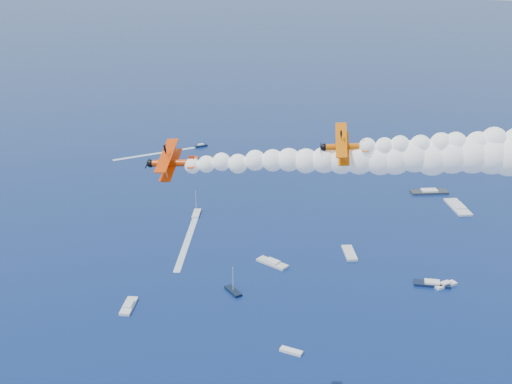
% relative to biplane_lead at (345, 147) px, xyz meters
% --- Properties ---
extents(biplane_lead, '(9.36, 10.85, 7.96)m').
position_rel_biplane_lead_xyz_m(biplane_lead, '(0.00, 0.00, 0.00)').
color(biplane_lead, '#D55B04').
extents(biplane_trail, '(10.16, 11.92, 8.41)m').
position_rel_biplane_lead_xyz_m(biplane_trail, '(-25.82, -6.36, -4.16)').
color(biplane_trail, '#E03804').
extents(smoke_trail_trail, '(70.76, 39.73, 12.10)m').
position_rel_biplane_lead_xyz_m(smoke_trail_trail, '(7.20, 2.55, -1.52)').
color(smoke_trail_trail, white).
extents(spectator_boats, '(211.79, 177.65, 0.70)m').
position_rel_biplane_lead_xyz_m(spectator_boats, '(-1.85, 94.41, -59.94)').
color(spectator_boats, silver).
rests_on(spectator_boats, ground).
extents(boat_wakes, '(201.96, 106.38, 0.04)m').
position_rel_biplane_lead_xyz_m(boat_wakes, '(-49.91, 103.44, -60.26)').
color(boat_wakes, white).
rests_on(boat_wakes, ground).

